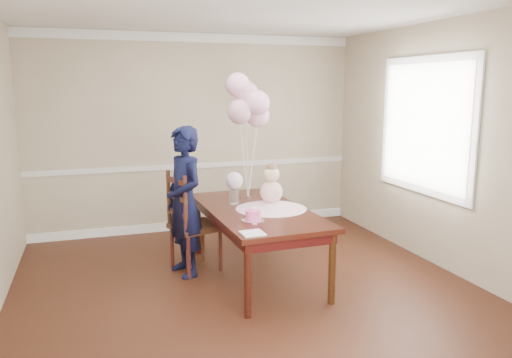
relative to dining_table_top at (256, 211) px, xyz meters
The scene contains 49 objects.
floor 0.90m from the dining_table_top, 112.11° to the right, with size 4.50×5.00×0.00m, color black.
ceiling 2.07m from the dining_table_top, 112.11° to the right, with size 4.50×5.00×0.02m, color silver.
wall_back 2.09m from the dining_table_top, 96.05° to the left, with size 4.50×0.02×2.70m, color tan.
wall_front 3.09m from the dining_table_top, 93.98° to the right, with size 4.50×0.02×2.70m, color tan.
wall_right 2.20m from the dining_table_top, 14.24° to the right, with size 0.02×5.00×2.70m, color tan.
chair_rail_trim 1.99m from the dining_table_top, 96.08° to the left, with size 4.50×0.02×0.07m, color silver.
crown_molding 2.76m from the dining_table_top, 96.08° to the left, with size 4.50×0.02×0.12m, color white.
baseboard_trim 2.09m from the dining_table_top, 96.08° to the left, with size 4.50×0.02×0.12m, color white.
window_frame 2.19m from the dining_table_top, ahead, with size 0.02×1.66×1.56m, color silver.
window_blinds 2.17m from the dining_table_top, ahead, with size 0.01×1.50×1.40m, color white.
dining_table_top is the anchor object (origin of this frame).
table_apron 0.07m from the dining_table_top, ahead, with size 0.88×1.86×0.10m, color black.
table_leg_fl 1.06m from the dining_table_top, 112.73° to the right, with size 0.07×0.07×0.69m, color black.
table_leg_fr 1.06m from the dining_table_top, 63.65° to the right, with size 0.07×0.07×0.69m, color black.
table_leg_bl 1.06m from the dining_table_top, 116.35° to the left, with size 0.07×0.07×0.69m, color black.
table_leg_br 1.06m from the dining_table_top, 67.27° to the left, with size 0.07×0.07×0.69m, color black.
baby_skirt 0.17m from the dining_table_top, 16.63° to the right, with size 0.74×0.74×0.10m, color #ECAEC3.
baby_torso 0.25m from the dining_table_top, 16.63° to the right, with size 0.23×0.23×0.23m, color pink.
baby_head 0.42m from the dining_table_top, 16.63° to the right, with size 0.17×0.17×0.17m, color beige.
baby_hair 0.47m from the dining_table_top, 16.63° to the right, with size 0.12×0.12×0.12m, color brown.
cake_platter 0.48m from the dining_table_top, 112.15° to the right, with size 0.22×0.22×0.01m, color silver.
birthday_cake 0.49m from the dining_table_top, 112.15° to the right, with size 0.15×0.15×0.10m, color #FF50A7.
cake_flower_a 0.50m from the dining_table_top, 112.15° to the right, with size 0.03×0.03×0.03m, color white.
cake_flower_b 0.48m from the dining_table_top, 109.76° to the right, with size 0.03×0.03×0.03m, color white.
rose_vase_near 0.34m from the dining_table_top, 118.37° to the left, with size 0.10×0.10×0.16m, color white.
roses_near 0.43m from the dining_table_top, 118.37° to the left, with size 0.19×0.19×0.19m, color beige.
napkin 0.90m from the dining_table_top, 110.57° to the right, with size 0.20×0.20×0.01m, color white.
balloon_weight 0.55m from the dining_table_top, 81.50° to the left, with size 0.04×0.04×0.02m, color #B5B6BA.
balloon_a 1.14m from the dining_table_top, 91.81° to the left, with size 0.27×0.27×0.27m, color #D798AD.
balloon_b 1.22m from the dining_table_top, 70.01° to the left, with size 0.27×0.27×0.27m, color #FFB4D9.
balloon_c 1.36m from the dining_table_top, 81.35° to the left, with size 0.27×0.27×0.27m, color #D798A4.
balloon_d 1.45m from the dining_table_top, 90.10° to the left, with size 0.27×0.27×0.27m, color #FFB4D8.
balloon_e 1.16m from the dining_table_top, 70.16° to the left, with size 0.27×0.27×0.27m, color #FDB3C5.
balloon_ribbon_a 0.70m from the dining_table_top, 86.61° to the left, with size 0.00×0.00×0.82m, color white.
balloon_ribbon_b 0.73m from the dining_table_top, 75.86° to the left, with size 0.00×0.00×0.92m, color white.
balloon_ribbon_c 0.81m from the dining_table_top, 81.42° to the left, with size 0.00×0.00×1.02m, color silver.
balloon_ribbon_d 0.84m from the dining_table_top, 86.19° to the left, with size 0.00×0.00×1.12m, color silver.
balloon_ribbon_e 0.73m from the dining_table_top, 75.29° to the left, with size 0.00×0.00×0.77m, color white.
dining_chair_seat 0.72m from the dining_table_top, 146.20° to the left, with size 0.48×0.48×0.05m, color #391D0F.
chair_leg_fl 0.86m from the dining_table_top, 168.73° to the left, with size 0.04×0.04×0.46m, color #3D1410.
chair_leg_fr 0.63m from the dining_table_top, 142.46° to the left, with size 0.04×0.04×0.46m, color #3B1610.
chair_leg_bl 1.07m from the dining_table_top, 147.81° to the left, with size 0.04×0.04×0.46m, color #37130F.
chair_leg_br 0.90m from the dining_table_top, 125.23° to the left, with size 0.04×0.04×0.46m, color #3D2110.
chair_back_post_l 0.74m from the dining_table_top, 169.53° to the left, with size 0.04×0.04×0.60m, color #3B1710.
chair_back_post_r 0.98m from the dining_table_top, 148.77° to the left, with size 0.04×0.04×0.60m, color #3A1E0F.
chair_slat_low 0.84m from the dining_table_top, 157.67° to the left, with size 0.03×0.43×0.05m, color #37190F.
chair_slat_mid 0.85m from the dining_table_top, 157.67° to the left, with size 0.03×0.43×0.05m, color #3E2110.
chair_slat_top 0.89m from the dining_table_top, 157.67° to the left, with size 0.03×0.43×0.05m, color #36150E.
woman 0.77m from the dining_table_top, 156.96° to the left, with size 0.58×0.39×1.59m, color black.
Camera 1 is at (-1.39, -4.28, 1.99)m, focal length 35.00 mm.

